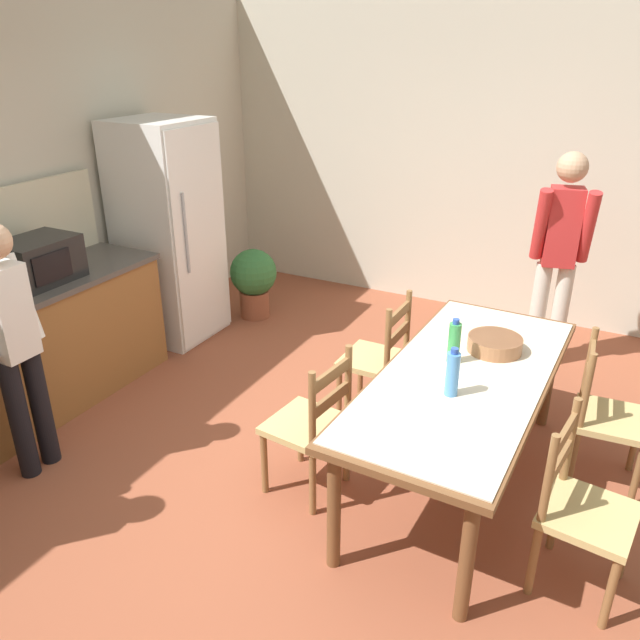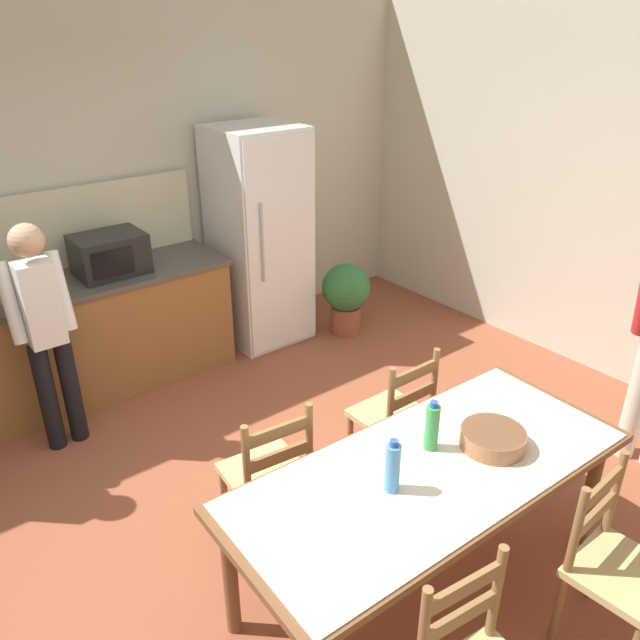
{
  "view_description": "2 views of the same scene",
  "coord_description": "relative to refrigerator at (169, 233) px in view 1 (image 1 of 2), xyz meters",
  "views": [
    {
      "loc": [
        -2.61,
        -1.34,
        2.44
      ],
      "look_at": [
        0.16,
        0.09,
        1.04
      ],
      "focal_mm": 35.0,
      "sensor_mm": 36.0,
      "label": 1
    },
    {
      "loc": [
        -1.4,
        -2.16,
        2.67
      ],
      "look_at": [
        0.48,
        0.2,
        1.19
      ],
      "focal_mm": 35.0,
      "sensor_mm": 36.0,
      "label": 2
    }
  ],
  "objects": [
    {
      "name": "chair_side_near_right",
      "position": [
        -0.5,
        -3.59,
        -0.5
      ],
      "size": [
        0.45,
        0.43,
        0.91
      ],
      "rotation": [
        0.0,
        0.0,
        0.07
      ],
      "color": "olive",
      "rests_on": "ground"
    },
    {
      "name": "chair_side_far_right",
      "position": [
        -0.44,
        -2.14,
        -0.5
      ],
      "size": [
        0.42,
        0.4,
        0.91
      ],
      "rotation": [
        0.0,
        0.0,
        3.13
      ],
      "color": "olive",
      "rests_on": "ground"
    },
    {
      "name": "chair_side_near_left",
      "position": [
        -1.41,
        -3.56,
        -0.5
      ],
      "size": [
        0.47,
        0.45,
        0.91
      ],
      "rotation": [
        0.0,
        0.0,
        -0.13
      ],
      "color": "olive",
      "rests_on": "ground"
    },
    {
      "name": "person_at_counter",
      "position": [
        -1.96,
        -0.5,
        -0.06
      ],
      "size": [
        0.39,
        0.27,
        1.57
      ],
      "rotation": [
        0.0,
        0.0,
        1.57
      ],
      "color": "black",
      "rests_on": "ground"
    },
    {
      "name": "chair_side_far_left",
      "position": [
        -1.37,
        -2.11,
        -0.5
      ],
      "size": [
        0.46,
        0.44,
        0.91
      ],
      "rotation": [
        0.0,
        0.0,
        3.03
      ],
      "color": "olive",
      "rests_on": "ground"
    },
    {
      "name": "serving_bowl",
      "position": [
        -0.57,
        -2.93,
        -0.14
      ],
      "size": [
        0.32,
        0.32,
        0.09
      ],
      "color": "#9E6642",
      "rests_on": "dining_table"
    },
    {
      "name": "ground_plane",
      "position": [
        -1.39,
        -2.19,
        -0.94
      ],
      "size": [
        8.32,
        8.32,
        0.0
      ],
      "primitive_type": "plane",
      "color": "brown"
    },
    {
      "name": "dining_table",
      "position": [
        -0.93,
        -2.85,
        -0.26
      ],
      "size": [
        2.07,
        0.93,
        0.75
      ],
      "rotation": [
        0.0,
        0.0,
        -0.03
      ],
      "color": "brown",
      "rests_on": "ground"
    },
    {
      "name": "bottle_off_centre",
      "position": [
        -0.82,
        -2.75,
        -0.06
      ],
      "size": [
        0.07,
        0.07,
        0.27
      ],
      "color": "green",
      "rests_on": "dining_table"
    },
    {
      "name": "person_by_table",
      "position": [
        0.93,
        -3.06,
        0.02
      ],
      "size": [
        0.35,
        0.47,
        1.71
      ],
      "rotation": [
        0.0,
        0.0,
        3.38
      ],
      "color": "silver",
      "rests_on": "ground"
    },
    {
      "name": "potted_plant",
      "position": [
        0.63,
        -0.43,
        -0.55
      ],
      "size": [
        0.44,
        0.44,
        0.67
      ],
      "color": "brown",
      "rests_on": "ground"
    },
    {
      "name": "refrigerator",
      "position": [
        0.0,
        0.0,
        0.0
      ],
      "size": [
        0.7,
        0.73,
        1.88
      ],
      "color": "white",
      "rests_on": "ground"
    },
    {
      "name": "wall_right",
      "position": [
        1.87,
        -2.19,
        0.51
      ],
      "size": [
        0.12,
        5.2,
        2.9
      ],
      "primitive_type": "cube",
      "color": "beige",
      "rests_on": "ground"
    },
    {
      "name": "microwave",
      "position": [
        -1.3,
        0.02,
        0.14
      ],
      "size": [
        0.5,
        0.39,
        0.3
      ],
      "color": "black",
      "rests_on": "kitchen_counter"
    },
    {
      "name": "bottle_near_centre",
      "position": [
        -1.18,
        -2.84,
        -0.06
      ],
      "size": [
        0.07,
        0.07,
        0.27
      ],
      "color": "#4C8ED6",
      "rests_on": "dining_table"
    }
  ]
}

